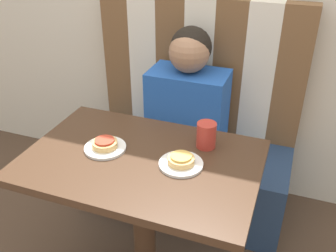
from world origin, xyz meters
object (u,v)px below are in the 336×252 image
(plate_right, at_px, (181,164))
(pizza_left, at_px, (105,143))
(pizza_right, at_px, (181,159))
(person, at_px, (188,93))
(drinking_cup, at_px, (206,135))
(plate_left, at_px, (105,148))

(plate_right, distance_m, pizza_left, 0.33)
(pizza_right, bearing_deg, pizza_left, 180.00)
(person, relative_size, drinking_cup, 6.09)
(pizza_left, distance_m, pizza_right, 0.33)
(plate_right, relative_size, drinking_cup, 1.57)
(person, distance_m, plate_left, 0.64)
(person, height_order, drinking_cup, person)
(person, bearing_deg, pizza_left, -105.00)
(plate_right, relative_size, pizza_left, 1.66)
(plate_left, bearing_deg, drinking_cup, 23.09)
(plate_left, xyz_separation_m, pizza_right, (0.33, -0.00, 0.02))
(plate_right, bearing_deg, plate_left, 180.00)
(person, xyz_separation_m, pizza_left, (-0.17, -0.62, 0.01))
(pizza_right, bearing_deg, plate_left, 180.00)
(person, bearing_deg, pizza_right, -75.00)
(pizza_left, bearing_deg, drinking_cup, 23.09)
(pizza_left, bearing_deg, plate_left, 90.00)
(person, height_order, plate_left, person)
(plate_right, distance_m, pizza_right, 0.02)
(pizza_right, xyz_separation_m, drinking_cup, (0.05, 0.17, 0.03))
(person, height_order, pizza_right, person)
(pizza_left, bearing_deg, plate_right, 0.00)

